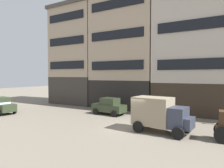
% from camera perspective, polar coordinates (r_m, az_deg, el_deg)
% --- Properties ---
extents(ground_plane, '(120.00, 120.00, 0.00)m').
position_cam_1_polar(ground_plane, '(16.99, 6.58, -12.19)').
color(ground_plane, slate).
extents(building_far_left, '(8.06, 6.76, 14.85)m').
position_cam_1_polar(building_far_left, '(32.44, -8.94, 8.00)').
color(building_far_left, '#38332D').
rests_on(building_far_left, ground_plane).
extents(building_center_left, '(9.11, 6.76, 15.38)m').
position_cam_1_polar(building_center_left, '(27.99, 4.35, 9.48)').
color(building_center_left, black).
rests_on(building_center_left, ground_plane).
extents(building_center_right, '(10.45, 6.76, 15.72)m').
position_cam_1_polar(building_center_right, '(25.32, 24.20, 10.41)').
color(building_center_right, '#33281E').
rests_on(building_center_right, ground_plane).
extents(delivery_truck_near, '(4.49, 2.47, 2.62)m').
position_cam_1_polar(delivery_truck_near, '(15.75, 13.37, -8.09)').
color(delivery_truck_near, '#333847').
rests_on(delivery_truck_near, ground_plane).
extents(sedan_dark, '(3.80, 2.06, 1.83)m').
position_cam_1_polar(sedan_dark, '(22.31, -0.81, -6.28)').
color(sedan_dark, '#2D3823').
rests_on(sedan_dark, ground_plane).
extents(sedan_light, '(3.82, 2.11, 1.83)m').
position_cam_1_polar(sedan_light, '(26.06, -28.71, -5.31)').
color(sedan_light, '#2D3823').
rests_on(sedan_light, ground_plane).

